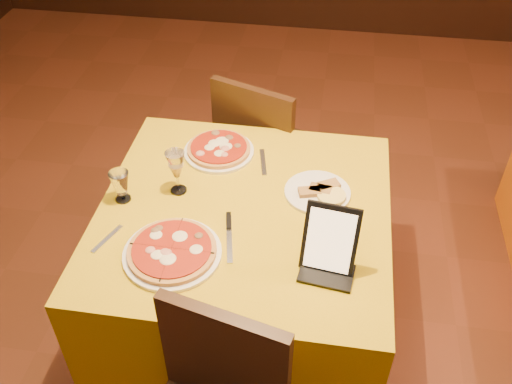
# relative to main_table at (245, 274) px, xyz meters

# --- Properties ---
(main_table) EXTENTS (1.10, 1.10, 0.75)m
(main_table) POSITION_rel_main_table_xyz_m (0.00, 0.00, 0.00)
(main_table) COLOR gold
(main_table) RESTS_ON floor
(chair_main_far) EXTENTS (0.50, 0.50, 0.91)m
(chair_main_far) POSITION_rel_main_table_xyz_m (0.00, 0.79, 0.08)
(chair_main_far) COLOR black
(chair_main_far) RESTS_ON floor
(pizza_near) EXTENTS (0.34, 0.34, 0.03)m
(pizza_near) POSITION_rel_main_table_xyz_m (-0.21, -0.27, 0.39)
(pizza_near) COLOR white
(pizza_near) RESTS_ON main_table
(pizza_far) EXTENTS (0.30, 0.30, 0.03)m
(pizza_far) POSITION_rel_main_table_xyz_m (-0.16, 0.33, 0.39)
(pizza_far) COLOR white
(pizza_far) RESTS_ON main_table
(cutlet_dish) EXTENTS (0.26, 0.26, 0.03)m
(cutlet_dish) POSITION_rel_main_table_xyz_m (0.27, 0.13, 0.39)
(cutlet_dish) COLOR white
(cutlet_dish) RESTS_ON main_table
(wine_glass) EXTENTS (0.07, 0.07, 0.19)m
(wine_glass) POSITION_rel_main_table_xyz_m (-0.27, 0.07, 0.47)
(wine_glass) COLOR #E2C080
(wine_glass) RESTS_ON main_table
(water_glass) EXTENTS (0.08, 0.08, 0.13)m
(water_glass) POSITION_rel_main_table_xyz_m (-0.47, -0.02, 0.44)
(water_glass) COLOR white
(water_glass) RESTS_ON main_table
(tablet) EXTENTS (0.19, 0.12, 0.23)m
(tablet) POSITION_rel_main_table_xyz_m (0.33, -0.23, 0.49)
(tablet) COLOR black
(tablet) RESTS_ON main_table
(knife) EXTENTS (0.07, 0.24, 0.01)m
(knife) POSITION_rel_main_table_xyz_m (-0.02, -0.16, 0.38)
(knife) COLOR #AEADB4
(knife) RESTS_ON main_table
(fork_near) EXTENTS (0.07, 0.15, 0.01)m
(fork_near) POSITION_rel_main_table_xyz_m (-0.46, -0.23, 0.38)
(fork_near) COLOR silver
(fork_near) RESTS_ON main_table
(fork_far) EXTENTS (0.06, 0.18, 0.01)m
(fork_far) POSITION_rel_main_table_xyz_m (0.03, 0.29, 0.38)
(fork_far) COLOR #A6A5AB
(fork_far) RESTS_ON main_table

